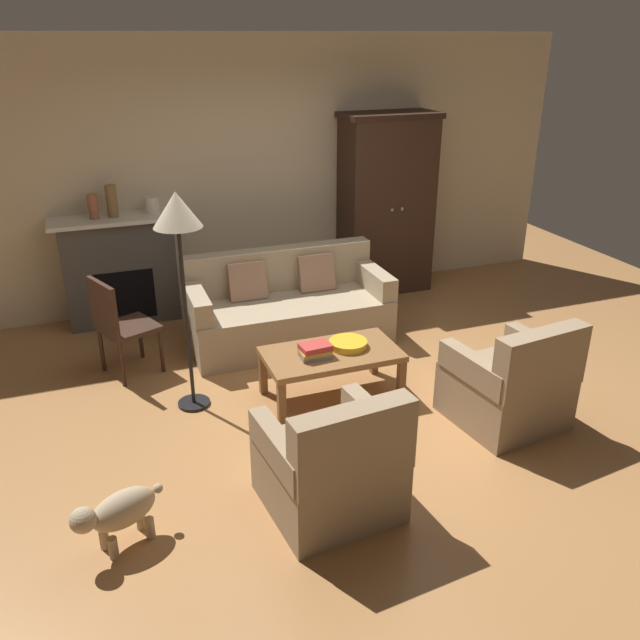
# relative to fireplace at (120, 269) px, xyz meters

# --- Properties ---
(ground_plane) EXTENTS (9.60, 9.60, 0.00)m
(ground_plane) POSITION_rel_fireplace_xyz_m (1.55, -2.30, -0.57)
(ground_plane) COLOR #B27A47
(back_wall) EXTENTS (7.20, 0.10, 2.80)m
(back_wall) POSITION_rel_fireplace_xyz_m (1.55, 0.25, 0.83)
(back_wall) COLOR beige
(back_wall) RESTS_ON ground
(fireplace) EXTENTS (1.26, 0.48, 1.12)m
(fireplace) POSITION_rel_fireplace_xyz_m (0.00, 0.00, 0.00)
(fireplace) COLOR #4C4947
(fireplace) RESTS_ON ground
(armoire) EXTENTS (1.06, 0.57, 2.01)m
(armoire) POSITION_rel_fireplace_xyz_m (2.95, -0.08, 0.44)
(armoire) COLOR #382319
(armoire) RESTS_ON ground
(couch) EXTENTS (1.92, 0.86, 0.86)m
(couch) POSITION_rel_fireplace_xyz_m (1.45, -1.05, -0.25)
(couch) COLOR tan
(couch) RESTS_ON ground
(coffee_table) EXTENTS (1.10, 0.60, 0.42)m
(coffee_table) POSITION_rel_fireplace_xyz_m (1.45, -2.23, -0.20)
(coffee_table) COLOR olive
(coffee_table) RESTS_ON ground
(fruit_bowl) EXTENTS (0.31, 0.31, 0.06)m
(fruit_bowl) POSITION_rel_fireplace_xyz_m (1.61, -2.20, -0.12)
(fruit_bowl) COLOR gold
(fruit_bowl) RESTS_ON coffee_table
(book_stack) EXTENTS (0.25, 0.19, 0.11)m
(book_stack) POSITION_rel_fireplace_xyz_m (1.29, -2.28, -0.09)
(book_stack) COLOR gray
(book_stack) RESTS_ON coffee_table
(mantel_vase_terracotta) EXTENTS (0.10, 0.10, 0.24)m
(mantel_vase_terracotta) POSITION_rel_fireplace_xyz_m (-0.18, -0.02, 0.67)
(mantel_vase_terracotta) COLOR #A86042
(mantel_vase_terracotta) RESTS_ON fireplace
(mantel_vase_bronze) EXTENTS (0.11, 0.11, 0.31)m
(mantel_vase_bronze) POSITION_rel_fireplace_xyz_m (0.00, -0.02, 0.71)
(mantel_vase_bronze) COLOR olive
(mantel_vase_bronze) RESTS_ON fireplace
(mantel_vase_cream) EXTENTS (0.15, 0.15, 0.17)m
(mantel_vase_cream) POSITION_rel_fireplace_xyz_m (0.38, -0.02, 0.64)
(mantel_vase_cream) COLOR beige
(mantel_vase_cream) RESTS_ON fireplace
(armchair_near_left) EXTENTS (0.85, 0.84, 0.88)m
(armchair_near_left) POSITION_rel_fireplace_xyz_m (0.94, -3.54, -0.25)
(armchair_near_left) COLOR #997F60
(armchair_near_left) RESTS_ON ground
(armchair_near_right) EXTENTS (0.86, 0.86, 0.88)m
(armchair_near_right) POSITION_rel_fireplace_xyz_m (2.59, -3.07, -0.25)
(armchair_near_right) COLOR #997F60
(armchair_near_right) RESTS_ON ground
(side_chair_wooden) EXTENTS (0.57, 0.57, 0.90)m
(side_chair_wooden) POSITION_rel_fireplace_xyz_m (-0.13, -1.23, -0.06)
(side_chair_wooden) COLOR #382319
(side_chair_wooden) RESTS_ON ground
(floor_lamp) EXTENTS (0.36, 0.36, 1.75)m
(floor_lamp) POSITION_rel_fireplace_xyz_m (0.35, -1.96, 0.95)
(floor_lamp) COLOR black
(floor_lamp) RESTS_ON ground
(dog) EXTENTS (0.54, 0.34, 0.39)m
(dog) POSITION_rel_fireplace_xyz_m (-0.34, -3.41, -0.32)
(dog) COLOR tan
(dog) RESTS_ON ground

